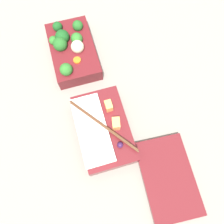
# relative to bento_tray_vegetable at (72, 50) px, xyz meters

# --- Properties ---
(ground_plane) EXTENTS (3.00, 3.00, 0.00)m
(ground_plane) POSITION_rel_bento_tray_vegetable_xyz_m (0.13, 0.03, -0.03)
(ground_plane) COLOR gray
(bento_tray_vegetable) EXTENTS (0.22, 0.13, 0.08)m
(bento_tray_vegetable) POSITION_rel_bento_tray_vegetable_xyz_m (0.00, 0.00, 0.00)
(bento_tray_vegetable) COLOR maroon
(bento_tray_vegetable) RESTS_ON ground_plane
(bento_tray_rice) EXTENTS (0.22, 0.14, 0.08)m
(bento_tray_rice) POSITION_rel_bento_tray_vegetable_xyz_m (0.27, 0.02, -0.00)
(bento_tray_rice) COLOR maroon
(bento_tray_rice) RESTS_ON ground_plane
(bento_lid) EXTENTS (0.22, 0.14, 0.02)m
(bento_lid) POSITION_rel_bento_tray_vegetable_xyz_m (0.44, 0.16, -0.02)
(bento_lid) COLOR maroon
(bento_lid) RESTS_ON ground_plane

